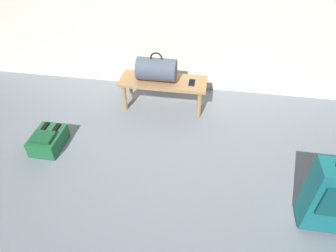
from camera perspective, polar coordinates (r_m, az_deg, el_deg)
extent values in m
plane|color=slate|center=(2.80, 0.11, -9.46)|extent=(6.60, 6.60, 0.00)
cube|color=#A87A4C|center=(3.41, -0.95, 8.68)|extent=(1.00, 0.36, 0.04)
cylinder|color=#A87A4C|center=(3.50, -8.44, 5.47)|extent=(0.05, 0.05, 0.34)
cylinder|color=#A87A4C|center=(3.37, 6.12, 4.16)|extent=(0.05, 0.05, 0.34)
cylinder|color=#A87A4C|center=(3.70, -7.35, 7.73)|extent=(0.05, 0.05, 0.34)
cylinder|color=#A87A4C|center=(3.58, 6.44, 6.56)|extent=(0.05, 0.05, 0.34)
cylinder|color=#475160|center=(3.35, -2.24, 10.94)|extent=(0.44, 0.26, 0.26)
torus|color=black|center=(3.28, -2.30, 13.08)|extent=(0.14, 0.02, 0.14)
cube|color=#191E4C|center=(3.36, 4.66, 8.43)|extent=(0.07, 0.14, 0.01)
cube|color=black|center=(3.35, 4.66, 8.49)|extent=(0.06, 0.13, 0.00)
cylinder|color=black|center=(2.75, 24.49, -15.03)|extent=(0.02, 0.05, 0.05)
cube|color=#1E6038|center=(3.24, -22.25, -2.61)|extent=(0.28, 0.38, 0.17)
cube|color=#184D2C|center=(3.14, -23.23, -2.02)|extent=(0.21, 0.17, 0.04)
cube|color=black|center=(3.26, -23.11, -0.46)|extent=(0.04, 0.19, 0.02)
cube|color=black|center=(3.20, -21.17, -0.70)|extent=(0.04, 0.19, 0.02)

